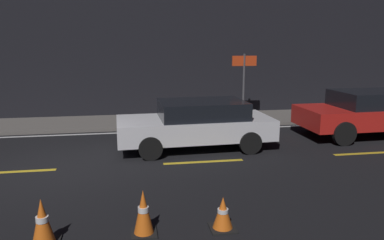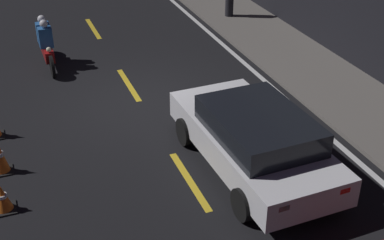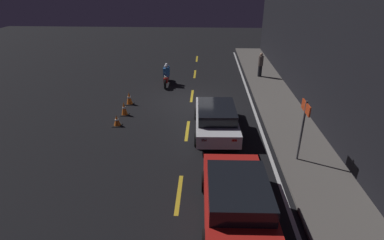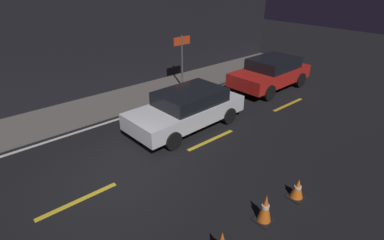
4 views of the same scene
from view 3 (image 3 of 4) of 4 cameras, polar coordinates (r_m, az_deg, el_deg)
name	(u,v)px [view 3 (image 3 of 4)]	position (r m, az deg, el deg)	size (l,w,h in m)	color
ground_plane	(191,102)	(17.06, -0.17, 3.42)	(56.00, 56.00, 0.00)	black
raised_curb	(278,103)	(17.50, 16.01, 3.16)	(28.00, 2.39, 0.11)	#605B56
building_front	(312,46)	(16.98, 21.87, 12.99)	(28.00, 0.30, 6.49)	black
lane_dash_a	(197,59)	(26.58, 0.94, 11.57)	(2.00, 0.14, 0.01)	gold
lane_dash_b	(195,74)	(22.24, 0.55, 8.77)	(2.00, 0.14, 0.01)	gold
lane_dash_c	(192,96)	(17.98, -0.01, 4.63)	(2.00, 0.14, 0.01)	gold
lane_dash_d	(187,131)	(13.88, -0.89, -2.02)	(2.00, 0.14, 0.01)	gold
lane_dash_e	(179,194)	(10.12, -2.51, -13.89)	(2.00, 0.14, 0.01)	gold
lane_solid_kerb	(252,103)	(17.24, 11.30, 3.16)	(25.20, 0.14, 0.01)	silver
sedan_white	(216,118)	(13.50, 4.60, 0.41)	(4.31, 2.05, 1.32)	silver
taxi_red	(237,199)	(8.83, 8.59, -14.59)	(4.12, 2.06, 1.43)	red
motorcycle	(167,75)	(19.87, -4.88, 8.53)	(2.22, 0.37, 1.37)	black
traffic_cone_near	(129,98)	(17.02, -11.86, 4.08)	(0.43, 0.43, 0.72)	black
traffic_cone_mid	(124,109)	(15.71, -12.80, 2.13)	(0.40, 0.40, 0.72)	black
traffic_cone_far	(117,121)	(14.68, -14.12, -0.12)	(0.41, 0.41, 0.54)	black
pedestrian	(260,65)	(21.65, 12.91, 10.26)	(0.34, 0.34, 1.65)	black
shop_sign	(304,119)	(11.53, 20.54, 0.12)	(0.90, 0.08, 2.40)	#4C4C51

